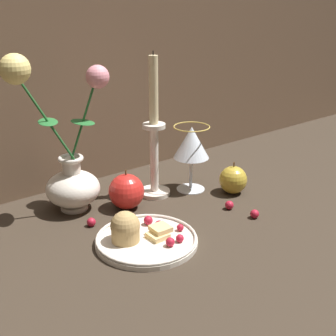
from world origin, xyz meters
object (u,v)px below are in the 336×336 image
(vase, at_px, (69,165))
(apple_near_glass, at_px, (126,191))
(candlestick, at_px, (154,143))
(plate_with_pastries, at_px, (141,236))
(wine_glass, at_px, (191,145))
(apple_beside_vase, at_px, (233,180))

(vase, relative_size, apple_near_glass, 3.86)
(vase, distance_m, candlestick, 0.21)
(plate_with_pastries, height_order, wine_glass, wine_glass)
(wine_glass, xyz_separation_m, apple_beside_vase, (0.07, -0.08, -0.08))
(plate_with_pastries, bearing_deg, vase, 99.11)
(candlestick, bearing_deg, wine_glass, -19.88)
(plate_with_pastries, distance_m, apple_near_glass, 0.17)
(plate_with_pastries, relative_size, apple_beside_vase, 2.53)
(wine_glass, distance_m, apple_near_glass, 0.20)
(wine_glass, relative_size, apple_beside_vase, 2.05)
(vase, distance_m, wine_glass, 0.30)
(vase, relative_size, plate_with_pastries, 1.78)
(candlestick, distance_m, apple_near_glass, 0.13)
(vase, height_order, apple_near_glass, vase)
(apple_near_glass, bearing_deg, wine_glass, -3.30)
(wine_glass, bearing_deg, plate_with_pastries, -150.56)
(apple_beside_vase, bearing_deg, plate_with_pastries, -168.92)
(vase, height_order, wine_glass, vase)
(apple_beside_vase, height_order, apple_near_glass, apple_near_glass)
(plate_with_pastries, distance_m, apple_beside_vase, 0.33)
(plate_with_pastries, bearing_deg, candlestick, 46.77)
(apple_beside_vase, bearing_deg, candlestick, 144.35)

